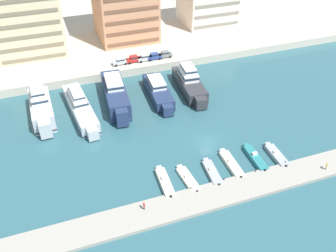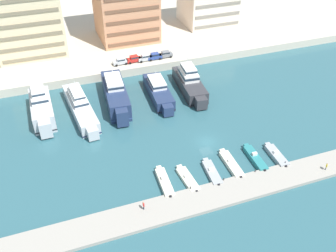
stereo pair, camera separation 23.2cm
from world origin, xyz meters
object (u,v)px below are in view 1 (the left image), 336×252
(yacht_navy_mid_left, at_px, (116,95))
(yacht_navy_center_left, at_px, (158,91))
(car_silver_mid_left, at_px, (145,58))
(car_grey_center, at_px, (165,54))
(yacht_silver_left, at_px, (80,106))
(motorboat_grey_center_right, at_px, (276,155))
(yacht_silver_far_left, at_px, (41,108))
(car_silver_far_left, at_px, (120,61))
(pedestrian_near_edge, at_px, (327,166))
(motorboat_grey_mid_left, at_px, (212,172))
(car_blue_center_left, at_px, (154,56))
(motorboat_cream_left, at_px, (188,179))
(yacht_charcoal_center, at_px, (189,83))
(motorboat_cream_center_left, at_px, (231,164))
(motorboat_teal_center, at_px, (255,158))
(car_red_left, at_px, (133,59))
(motorboat_cream_far_left, at_px, (165,182))
(pedestrian_mid_deck, at_px, (144,205))

(yacht_navy_mid_left, xyz_separation_m, yacht_navy_center_left, (10.46, -0.73, -0.78))
(car_silver_mid_left, bearing_deg, car_grey_center, 1.28)
(yacht_silver_left, bearing_deg, motorboat_grey_center_right, -40.13)
(yacht_silver_far_left, bearing_deg, yacht_navy_center_left, -1.04)
(car_silver_far_left, distance_m, pedestrian_near_edge, 58.57)
(yacht_silver_far_left, bearing_deg, motorboat_grey_mid_left, -46.55)
(car_blue_center_left, bearing_deg, motorboat_cream_left, -100.47)
(yacht_silver_far_left, relative_size, car_silver_far_left, 4.03)
(yacht_navy_center_left, distance_m, car_blue_center_left, 16.42)
(car_silver_mid_left, height_order, car_blue_center_left, same)
(yacht_silver_far_left, distance_m, yacht_navy_center_left, 27.51)
(yacht_navy_center_left, bearing_deg, motorboat_grey_center_right, -63.15)
(car_silver_far_left, bearing_deg, pedestrian_near_edge, -62.90)
(yacht_silver_left, xyz_separation_m, yacht_charcoal_center, (27.61, 1.07, 0.27))
(yacht_charcoal_center, relative_size, motorboat_grey_mid_left, 2.44)
(yacht_navy_center_left, bearing_deg, yacht_silver_far_left, 178.96)
(yacht_charcoal_center, bearing_deg, car_grey_center, 93.82)
(motorboat_cream_center_left, height_order, pedestrian_near_edge, pedestrian_near_edge)
(motorboat_grey_center_right, xyz_separation_m, car_blue_center_left, (-10.65, 45.11, 2.73))
(motorboat_cream_left, relative_size, motorboat_grey_mid_left, 1.00)
(motorboat_grey_mid_left, height_order, motorboat_cream_center_left, motorboat_cream_center_left)
(motorboat_teal_center, relative_size, car_grey_center, 2.04)
(yacht_silver_far_left, relative_size, motorboat_teal_center, 2.01)
(yacht_navy_mid_left, relative_size, car_silver_far_left, 4.93)
(car_blue_center_left, bearing_deg, car_red_left, 176.74)
(motorboat_cream_center_left, distance_m, motorboat_teal_center, 5.19)
(motorboat_grey_mid_left, bearing_deg, yacht_charcoal_center, 75.54)
(motorboat_cream_far_left, height_order, car_red_left, car_red_left)
(car_grey_center, distance_m, pedestrian_mid_deck, 54.17)
(yacht_silver_far_left, bearing_deg, car_grey_center, 23.93)
(motorboat_cream_far_left, height_order, pedestrian_mid_deck, pedestrian_mid_deck)
(motorboat_cream_far_left, relative_size, car_red_left, 1.95)
(car_blue_center_left, relative_size, car_grey_center, 1.00)
(motorboat_grey_mid_left, bearing_deg, yacht_silver_left, 124.79)
(motorboat_cream_far_left, distance_m, car_silver_mid_left, 45.85)
(yacht_navy_mid_left, bearing_deg, car_grey_center, 40.49)
(yacht_charcoal_center, height_order, car_red_left, yacht_charcoal_center)
(yacht_silver_far_left, bearing_deg, car_silver_far_left, 35.20)
(pedestrian_mid_deck, bearing_deg, motorboat_teal_center, 12.16)
(car_silver_far_left, bearing_deg, car_silver_mid_left, -1.47)
(car_grey_center, distance_m, pedestrian_near_edge, 53.89)
(yacht_navy_center_left, height_order, car_red_left, yacht_navy_center_left)
(yacht_silver_left, distance_m, pedestrian_near_edge, 53.72)
(motorboat_cream_left, xyz_separation_m, pedestrian_near_edge, (25.36, -6.72, 1.23))
(yacht_silver_far_left, bearing_deg, yacht_silver_left, -7.79)
(yacht_charcoal_center, distance_m, motorboat_grey_center_right, 30.45)
(motorboat_grey_mid_left, xyz_separation_m, motorboat_grey_center_right, (14.06, 0.04, 0.07))
(yacht_silver_far_left, xyz_separation_m, motorboat_grey_center_right, (42.32, -29.80, -2.13))
(car_blue_center_left, distance_m, pedestrian_near_edge, 54.64)
(motorboat_cream_far_left, relative_size, motorboat_grey_mid_left, 1.07)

